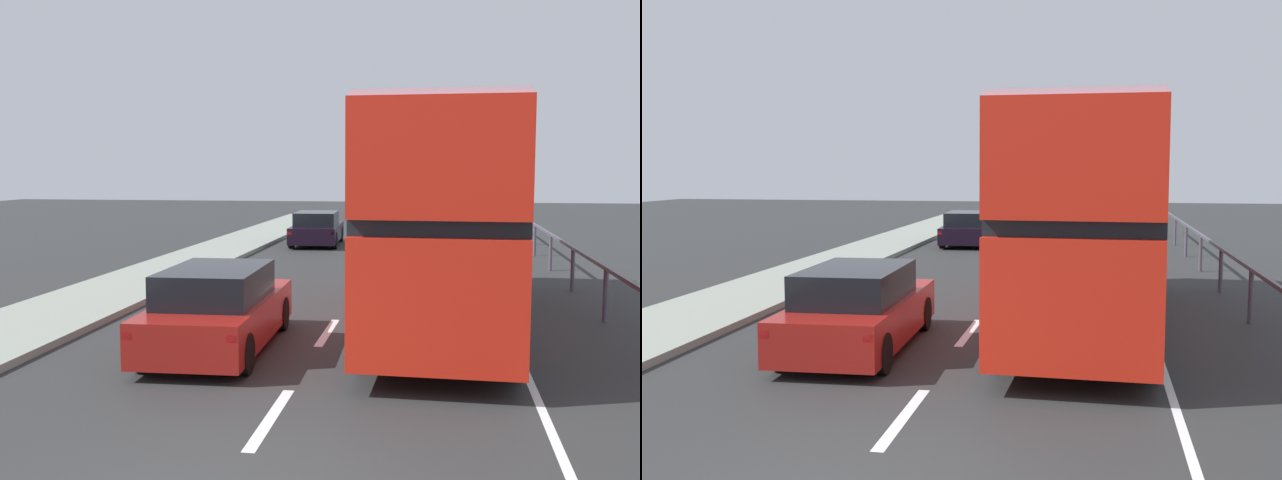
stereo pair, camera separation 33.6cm
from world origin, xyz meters
TOP-DOWN VIEW (x-y plane):
  - lane_paint_markings at (2.12, 8.30)m, footprint 3.57×46.00m
  - bridge_side_railing at (5.45, 9.00)m, footprint 0.10×42.00m
  - double_decker_bus_red at (2.22, 8.41)m, footprint 2.81×10.76m
  - hatchback_car_near at (-1.66, 5.56)m, footprint 1.90×4.63m
  - sedan_car_ahead at (-2.72, 22.99)m, footprint 2.01×4.37m

SIDE VIEW (x-z plane):
  - lane_paint_markings at x=2.12m, z-range 0.00..0.01m
  - sedan_car_ahead at x=-2.72m, z-range -0.02..1.32m
  - hatchback_car_near at x=-1.66m, z-range -0.03..1.42m
  - bridge_side_railing at x=5.45m, z-range 0.36..1.50m
  - double_decker_bus_red at x=2.22m, z-range 0.15..4.34m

